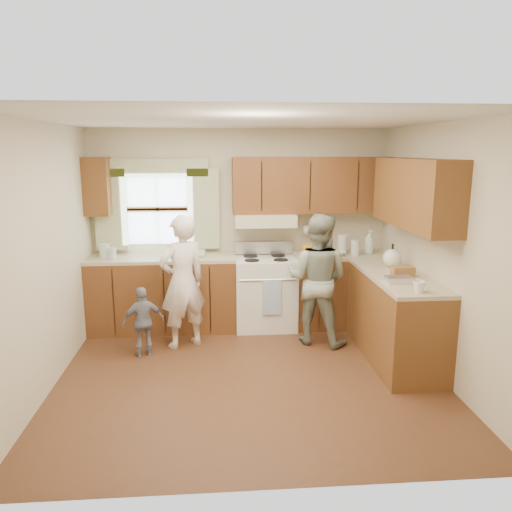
{
  "coord_description": "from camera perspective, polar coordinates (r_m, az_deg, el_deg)",
  "views": [
    {
      "loc": [
        -0.3,
        -4.68,
        2.23
      ],
      "look_at": [
        0.1,
        0.4,
        1.15
      ],
      "focal_mm": 35.0,
      "sensor_mm": 36.0,
      "label": 1
    }
  ],
  "objects": [
    {
      "name": "woman_left",
      "position": [
        5.73,
        -8.4,
        -2.93
      ],
      "size": [
        0.67,
        0.6,
        1.54
      ],
      "primitive_type": "imported",
      "rotation": [
        0.0,
        0.0,
        3.65
      ],
      "color": "white",
      "rests_on": "ground"
    },
    {
      "name": "woman_right",
      "position": [
        5.83,
        7.03,
        -2.67
      ],
      "size": [
        0.93,
        0.86,
        1.53
      ],
      "primitive_type": "imported",
      "rotation": [
        0.0,
        0.0,
        2.65
      ],
      "color": "#294432",
      "rests_on": "ground"
    },
    {
      "name": "stove",
      "position": [
        6.39,
        1.06,
        -4.05
      ],
      "size": [
        0.76,
        0.67,
        1.07
      ],
      "color": "silver",
      "rests_on": "ground"
    },
    {
      "name": "kitchen_fixtures",
      "position": [
        5.99,
        4.41,
        -1.5
      ],
      "size": [
        3.8,
        2.25,
        2.15
      ],
      "color": "#44210E",
      "rests_on": "ground"
    },
    {
      "name": "room",
      "position": [
        4.79,
        -0.82,
        0.16
      ],
      "size": [
        3.8,
        3.8,
        3.8
      ],
      "color": "#502E18",
      "rests_on": "ground"
    },
    {
      "name": "child",
      "position": [
        5.65,
        -12.74,
        -7.34
      ],
      "size": [
        0.5,
        0.34,
        0.78
      ],
      "primitive_type": "imported",
      "rotation": [
        0.0,
        0.0,
        3.49
      ],
      "color": "gray",
      "rests_on": "ground"
    }
  ]
}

